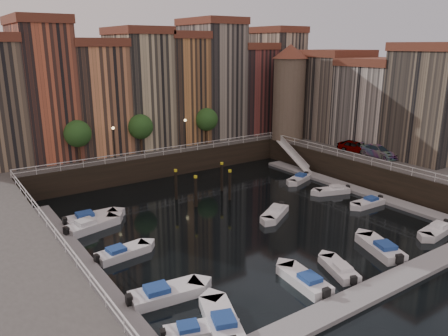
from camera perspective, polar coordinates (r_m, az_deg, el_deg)
ground at (r=44.54m, az=1.62°, el=-6.23°), size 200.00×200.00×0.00m
quay_far at (r=65.91m, az=-11.80°, el=2.12°), size 80.00×20.00×3.00m
quay_right at (r=62.91m, az=23.88°, el=0.43°), size 20.00×36.00×3.00m
dock_left at (r=37.21m, az=-18.44°, el=-11.45°), size 2.00×28.00×0.35m
dock_right at (r=54.46m, az=16.19°, el=-2.52°), size 2.00×28.00×0.35m
dock_near at (r=33.69m, az=19.49°, el=-14.59°), size 30.00×2.00×0.35m
mountains at (r=145.94m, az=-24.58°, el=10.96°), size 145.00×100.00×18.00m
far_terrace at (r=63.47m, az=-8.59°, el=10.43°), size 48.70×10.30×17.50m
right_terrace at (r=63.39m, az=19.52°, el=8.43°), size 9.30×24.30×14.00m
corner_tower at (r=65.57m, az=8.49°, el=9.93°), size 5.20×5.20×13.80m
promenade_trees at (r=57.34m, az=-10.24°, el=5.38°), size 21.20×3.20×5.20m
street_lamps at (r=56.71m, az=-9.48°, el=4.60°), size 10.36×0.36×4.18m
railings at (r=47.13m, az=-1.84°, el=-0.11°), size 36.08×34.04×0.52m
gangway at (r=61.78m, az=9.03°, el=1.75°), size 2.78×8.32×3.73m
mooring_pilings at (r=48.72m, az=-2.34°, el=-2.21°), size 6.26×3.88×3.78m
boat_left_0 at (r=27.72m, az=-3.78°, el=-20.48°), size 4.20×2.59×0.94m
boat_left_1 at (r=31.10m, az=-7.76°, el=-15.97°), size 5.36×2.48×1.21m
boat_left_2 at (r=37.19m, az=-13.20°, el=-10.73°), size 4.72×2.17×1.06m
boat_left_3 at (r=43.07m, az=-16.98°, el=-7.17°), size 5.42×2.99×1.21m
boat_left_4 at (r=44.77m, az=-17.02°, el=-6.29°), size 5.23×2.00×1.20m
boat_right_0 at (r=44.75m, az=26.02°, el=-7.34°), size 4.50×2.09×1.01m
boat_right_1 at (r=49.59m, az=18.34°, el=-4.33°), size 4.18×1.63×0.95m
boat_right_2 at (r=52.49m, az=14.02°, el=-2.87°), size 4.33×2.71×0.97m
boat_right_3 at (r=56.14m, az=9.81°, el=-1.40°), size 4.30×2.77×0.97m
boat_near_0 at (r=28.29m, az=-0.31°, el=-19.41°), size 3.34×5.18×1.17m
boat_near_1 at (r=32.90m, az=10.54°, el=-14.25°), size 2.25×4.94×1.11m
boat_near_2 at (r=35.02m, az=14.85°, el=-12.67°), size 2.74×4.27×0.96m
boat_near_3 at (r=39.15m, az=19.82°, el=-9.83°), size 3.37×5.22×1.18m
car_a at (r=59.94m, az=16.72°, el=2.62°), size 2.73×4.55×1.45m
car_b at (r=60.34m, az=16.50°, el=2.65°), size 2.43×4.20×1.31m
car_c at (r=58.17m, az=19.58°, el=2.02°), size 2.43×5.36×1.52m
boat_extra_196 at (r=44.52m, az=6.69°, el=-5.86°), size 4.51×3.59×1.04m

